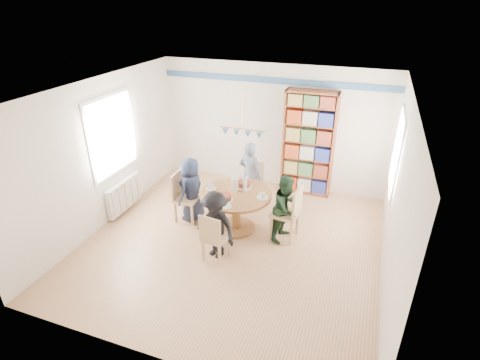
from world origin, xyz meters
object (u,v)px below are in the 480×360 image
at_px(person_left, 191,190).
at_px(person_right, 286,208).
at_px(chair_right, 290,211).
at_px(chair_near, 213,236).
at_px(radiator, 124,195).
at_px(dining_table, 236,202).
at_px(chair_far, 253,182).
at_px(bookshelf, 308,145).
at_px(chair_left, 183,194).
at_px(person_near, 215,225).
at_px(person_far, 250,175).

relative_size(person_left, person_right, 1.03).
height_order(chair_right, chair_near, chair_right).
distance_m(radiator, person_right, 3.26).
height_order(dining_table, chair_far, chair_far).
bearing_deg(dining_table, bookshelf, 63.89).
xyz_separation_m(radiator, chair_far, (2.32, 1.14, 0.15)).
distance_m(radiator, chair_left, 1.27).
bearing_deg(chair_right, chair_far, 136.08).
distance_m(chair_far, person_right, 1.35).
relative_size(dining_table, person_left, 1.02).
relative_size(dining_table, person_near, 1.09).
height_order(chair_left, person_left, person_left).
bearing_deg(person_left, chair_far, 148.16).
bearing_deg(dining_table, person_left, 177.55).
distance_m(chair_left, person_left, 0.20).
bearing_deg(chair_left, person_right, 1.19).
xyz_separation_m(chair_left, person_right, (2.00, 0.04, 0.08)).
distance_m(chair_left, person_far, 1.39).
height_order(dining_table, chair_left, chair_left).
relative_size(person_far, person_near, 1.18).
xyz_separation_m(person_far, person_near, (-0.02, -1.73, -0.10)).
height_order(person_near, bookshelf, bookshelf).
distance_m(chair_right, person_near, 1.38).
xyz_separation_m(person_right, person_far, (-0.94, 0.84, 0.09)).
relative_size(chair_left, person_right, 0.79).
xyz_separation_m(chair_right, person_left, (-1.91, -0.00, 0.08)).
distance_m(radiator, bookshelf, 3.91).
xyz_separation_m(radiator, person_far, (2.31, 1.01, 0.35)).
bearing_deg(chair_far, person_right, -46.50).
distance_m(person_left, person_far, 1.22).
xyz_separation_m(dining_table, chair_far, (-0.00, 1.00, -0.05)).
distance_m(dining_table, chair_far, 1.00).
distance_m(chair_left, person_near, 1.34).
relative_size(person_near, bookshelf, 0.53).
bearing_deg(chair_far, chair_left, -136.58).
xyz_separation_m(dining_table, chair_left, (-1.07, -0.02, -0.02)).
distance_m(chair_right, chair_far, 1.38).
distance_m(chair_near, person_far, 1.88).
xyz_separation_m(chair_near, person_left, (-0.90, 1.05, 0.15)).
height_order(radiator, person_near, person_near).
height_order(radiator, person_left, person_left).
height_order(chair_far, person_right, person_right).
bearing_deg(person_right, radiator, 108.41).
distance_m(chair_left, chair_right, 2.07).
distance_m(dining_table, chair_right, 0.99).
relative_size(chair_near, person_near, 0.74).
relative_size(chair_left, chair_far, 1.06).
bearing_deg(chair_far, bookshelf, 44.03).
relative_size(radiator, chair_right, 0.98).
xyz_separation_m(chair_far, person_near, (-0.04, -1.87, 0.10)).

